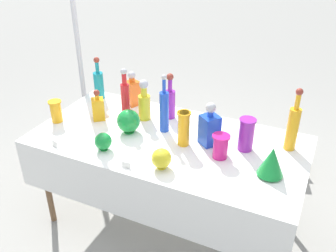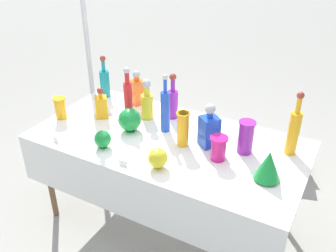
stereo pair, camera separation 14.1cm
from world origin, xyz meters
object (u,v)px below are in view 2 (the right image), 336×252
object	(u,v)px
slender_vase_2	(219,147)
canopy_pole	(88,48)
tall_bottle_0	(173,101)
tall_bottle_3	(165,110)
slender_vase_3	(183,128)
slender_vase_1	(60,107)
square_decanter_2	(209,129)
cardboard_box_behind_left	(273,157)
round_bowl_1	(158,158)
round_bowl_2	(103,139)
tall_bottle_1	(147,102)
square_decanter_0	(137,90)
tall_bottle_5	(105,81)
tall_bottle_2	(294,130)
fluted_vase_0	(268,165)
tall_bottle_4	(128,98)
square_decanter_1	(101,106)
slender_vase_0	(246,136)
round_bowl_0	(130,120)

from	to	relation	value
slender_vase_2	canopy_pole	world-z (taller)	canopy_pole
tall_bottle_0	canopy_pole	distance (m)	1.16
tall_bottle_3	tall_bottle_0	bearing A→B (deg)	103.41
slender_vase_3	slender_vase_1	bearing A→B (deg)	-173.94
slender_vase_1	canopy_pole	xyz separation A→B (m)	(-0.36, 0.79, 0.17)
square_decanter_2	cardboard_box_behind_left	size ratio (longest dim) A/B	0.51
cardboard_box_behind_left	slender_vase_3	bearing A→B (deg)	-109.76
round_bowl_1	canopy_pole	xyz separation A→B (m)	(-1.31, 0.98, 0.19)
round_bowl_2	tall_bottle_1	bearing A→B (deg)	85.10
tall_bottle_3	slender_vase_3	size ratio (longest dim) A/B	1.76
square_decanter_0	round_bowl_1	world-z (taller)	square_decanter_0
tall_bottle_5	slender_vase_2	xyz separation A→B (m)	(1.17, -0.41, -0.05)
tall_bottle_3	tall_bottle_2	bearing A→B (deg)	9.12
fluted_vase_0	square_decanter_0	bearing A→B (deg)	158.15
tall_bottle_0	tall_bottle_2	xyz separation A→B (m)	(0.88, -0.06, 0.03)
fluted_vase_0	round_bowl_2	distance (m)	1.05
tall_bottle_1	square_decanter_0	xyz separation A→B (m)	(-0.20, 0.17, -0.01)
square_decanter_2	tall_bottle_2	bearing A→B (deg)	18.34
tall_bottle_4	square_decanter_2	xyz separation A→B (m)	(0.66, -0.05, -0.05)
tall_bottle_5	square_decanter_1	size ratio (longest dim) A/B	1.49
tall_bottle_1	cardboard_box_behind_left	distance (m)	1.43
slender_vase_3	round_bowl_2	xyz separation A→B (m)	(-0.44, -0.28, -0.06)
square_decanter_2	slender_vase_2	bearing A→B (deg)	-46.24
tall_bottle_0	round_bowl_1	distance (m)	0.65
tall_bottle_5	square_decanter_2	world-z (taller)	tall_bottle_5
slender_vase_0	canopy_pole	size ratio (longest dim) A/B	0.09
square_decanter_1	round_bowl_1	xyz separation A→B (m)	(0.69, -0.36, -0.03)
slender_vase_1	tall_bottle_5	bearing A→B (deg)	83.01
slender_vase_0	round_bowl_2	size ratio (longest dim) A/B	1.84
tall_bottle_5	slender_vase_3	xyz separation A→B (m)	(0.90, -0.37, -0.01)
fluted_vase_0	round_bowl_2	xyz separation A→B (m)	(-1.03, -0.18, -0.04)
tall_bottle_5	slender_vase_2	size ratio (longest dim) A/B	2.23
canopy_pole	tall_bottle_2	bearing A→B (deg)	-12.59
tall_bottle_3	slender_vase_2	bearing A→B (deg)	-18.31
square_decanter_0	canopy_pole	bearing A→B (deg)	157.08
tall_bottle_4	round_bowl_1	bearing A→B (deg)	-40.88
tall_bottle_3	tall_bottle_4	distance (m)	0.32
square_decanter_2	slender_vase_3	bearing A→B (deg)	-151.77
round_bowl_0	slender_vase_1	bearing A→B (deg)	-170.91
tall_bottle_1	square_decanter_2	distance (m)	0.56
slender_vase_2	round_bowl_0	size ratio (longest dim) A/B	0.94
tall_bottle_3	canopy_pole	size ratio (longest dim) A/B	0.16
square_decanter_1	cardboard_box_behind_left	world-z (taller)	square_decanter_1
square_decanter_0	round_bowl_2	distance (m)	0.67
tall_bottle_5	round_bowl_2	xyz separation A→B (m)	(0.46, -0.64, -0.07)
tall_bottle_3	square_decanter_2	xyz separation A→B (m)	(0.34, -0.03, -0.04)
slender_vase_0	round_bowl_2	distance (m)	0.92
tall_bottle_0	cardboard_box_behind_left	bearing A→B (deg)	51.54
tall_bottle_3	slender_vase_1	xyz separation A→B (m)	(-0.77, -0.21, -0.07)
tall_bottle_2	square_decanter_0	xyz separation A→B (m)	(-1.24, 0.13, -0.05)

